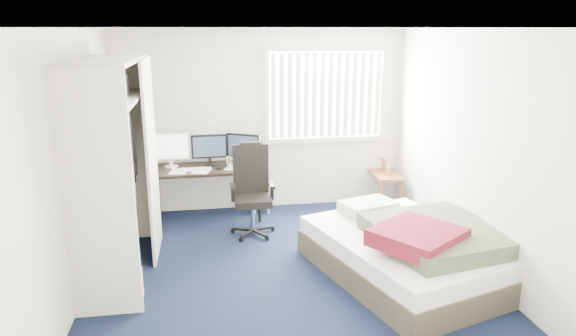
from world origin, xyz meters
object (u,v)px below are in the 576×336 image
(office_chair, at_px, (252,199))
(nightstand, at_px, (385,177))
(bed, at_px, (412,250))
(desk, at_px, (207,164))

(office_chair, relative_size, nightstand, 1.56)
(office_chair, relative_size, bed, 0.48)
(nightstand, height_order, bed, nightstand)
(desk, xyz_separation_m, nightstand, (2.53, 0.09, -0.32))
(office_chair, height_order, nightstand, office_chair)
(desk, distance_m, office_chair, 0.88)
(office_chair, bearing_deg, desk, 130.99)
(desk, relative_size, office_chair, 1.29)
(office_chair, bearing_deg, bed, -44.00)
(office_chair, distance_m, nightstand, 2.11)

